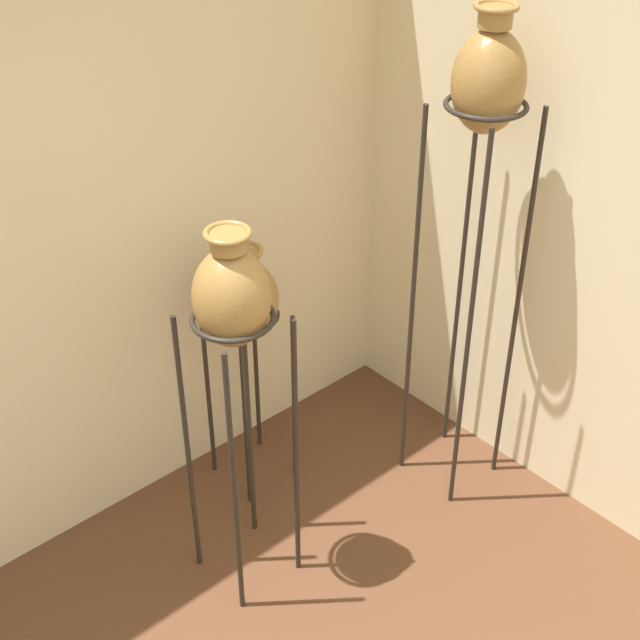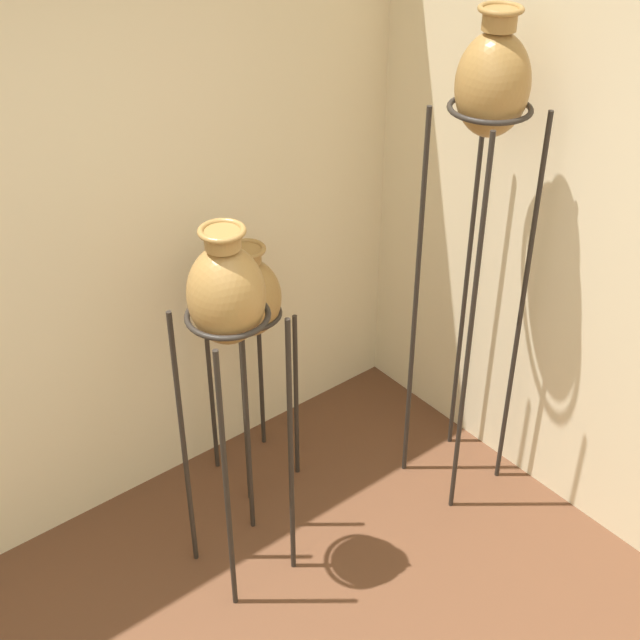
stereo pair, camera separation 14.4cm
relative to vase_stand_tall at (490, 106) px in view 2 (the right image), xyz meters
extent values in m
cylinder|color=#28231E|center=(-0.15, -0.15, -0.86)|extent=(0.02, 0.02, 1.72)
cylinder|color=#28231E|center=(0.15, -0.15, -0.86)|extent=(0.02, 0.02, 1.72)
cylinder|color=#28231E|center=(-0.15, 0.15, -0.86)|extent=(0.02, 0.02, 1.72)
cylinder|color=#28231E|center=(0.15, 0.15, -0.86)|extent=(0.02, 0.02, 1.72)
torus|color=#28231E|center=(0.00, 0.00, -0.01)|extent=(0.30, 0.30, 0.02)
ellipsoid|color=olive|center=(0.00, 0.00, 0.08)|extent=(0.26, 0.26, 0.37)
cylinder|color=olive|center=(0.00, 0.00, 0.30)|extent=(0.12, 0.12, 0.07)
torus|color=olive|center=(0.00, 0.00, 0.33)|extent=(0.15, 0.15, 0.02)
cylinder|color=#28231E|center=(-1.17, 0.01, -1.12)|extent=(0.02, 0.02, 1.20)
cylinder|color=#28231E|center=(-0.89, 0.01, -1.12)|extent=(0.02, 0.02, 1.20)
cylinder|color=#28231E|center=(-1.17, 0.30, -1.12)|extent=(0.02, 0.02, 1.20)
cylinder|color=#28231E|center=(-0.89, 0.30, -1.12)|extent=(0.02, 0.02, 1.20)
torus|color=#28231E|center=(-1.03, 0.15, -0.52)|extent=(0.29, 0.29, 0.02)
ellipsoid|color=olive|center=(-1.03, 0.15, -0.45)|extent=(0.26, 0.26, 0.35)
cylinder|color=olive|center=(-1.03, 0.15, -0.24)|extent=(0.12, 0.12, 0.06)
torus|color=olive|center=(-1.03, 0.15, -0.21)|extent=(0.16, 0.16, 0.02)
cylinder|color=#28231E|center=(-0.80, 0.44, -1.30)|extent=(0.02, 0.02, 0.85)
cylinder|color=#28231E|center=(-0.54, 0.44, -1.30)|extent=(0.02, 0.02, 0.85)
cylinder|color=#28231E|center=(-0.80, 0.70, -1.30)|extent=(0.02, 0.02, 0.85)
cylinder|color=#28231E|center=(-0.54, 0.70, -1.30)|extent=(0.02, 0.02, 0.85)
torus|color=#28231E|center=(-0.67, 0.57, -0.88)|extent=(0.27, 0.27, 0.02)
ellipsoid|color=olive|center=(-0.67, 0.57, -0.80)|extent=(0.27, 0.27, 0.33)
cylinder|color=olive|center=(-0.67, 0.57, -0.61)|extent=(0.12, 0.12, 0.05)
torus|color=olive|center=(-0.67, 0.57, -0.58)|extent=(0.16, 0.16, 0.02)
camera|label=1|loc=(-2.45, -1.86, 1.10)|focal=50.00mm
camera|label=2|loc=(-2.34, -1.96, 1.10)|focal=50.00mm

